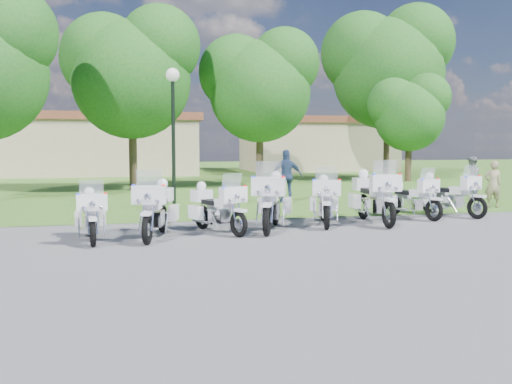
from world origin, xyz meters
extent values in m
plane|color=slate|center=(0.00, 0.00, 0.00)|extent=(100.00, 100.00, 0.00)
cube|color=#3E6A21|center=(0.00, 27.00, 0.00)|extent=(100.00, 48.00, 0.01)
torus|color=black|center=(-4.29, -0.38, 0.29)|extent=(0.17, 0.60, 0.59)
torus|color=black|center=(-4.43, 1.11, 0.29)|extent=(0.17, 0.60, 0.59)
cube|color=white|center=(-4.28, -0.40, 0.60)|extent=(0.20, 0.40, 0.06)
cube|color=white|center=(-4.31, -0.18, 0.93)|extent=(0.65, 0.27, 0.35)
cube|color=silver|center=(-4.31, -0.13, 1.23)|extent=(0.50, 0.15, 0.33)
sphere|color=red|center=(-4.02, -0.20, 1.09)|extent=(0.08, 0.08, 0.08)
sphere|color=#1426E5|center=(-4.58, -0.26, 1.09)|extent=(0.08, 0.08, 0.08)
cube|color=silver|center=(-4.36, 0.38, 0.40)|extent=(0.35, 0.52, 0.30)
cube|color=white|center=(-4.34, 0.17, 0.71)|extent=(0.33, 0.48, 0.19)
cube|color=black|center=(-4.39, 0.64, 0.69)|extent=(0.35, 0.57, 0.11)
cube|color=white|center=(-4.16, 1.00, 0.44)|extent=(0.20, 0.47, 0.32)
cube|color=white|center=(-4.68, 0.95, 0.44)|extent=(0.20, 0.47, 0.32)
cube|color=white|center=(-4.44, 1.14, 0.81)|extent=(0.46, 0.39, 0.28)
sphere|color=white|center=(-4.44, 1.14, 1.04)|extent=(0.23, 0.23, 0.23)
torus|color=black|center=(-3.17, -0.37, 0.33)|extent=(0.29, 0.68, 0.67)
torus|color=black|center=(-2.74, 1.28, 0.33)|extent=(0.29, 0.68, 0.67)
cube|color=white|center=(-3.17, -0.39, 0.68)|extent=(0.29, 0.47, 0.07)
cube|color=white|center=(-3.11, -0.15, 1.06)|extent=(0.76, 0.41, 0.40)
cube|color=silver|center=(-3.10, -0.09, 1.41)|extent=(0.58, 0.26, 0.38)
sphere|color=red|center=(-2.81, -0.29, 1.25)|extent=(0.09, 0.09, 0.09)
sphere|color=#1426E5|center=(-3.44, -0.13, 1.25)|extent=(0.09, 0.09, 0.09)
cube|color=silver|center=(-2.95, 0.47, 0.45)|extent=(0.47, 0.63, 0.34)
cube|color=white|center=(-3.01, 0.24, 0.80)|extent=(0.44, 0.59, 0.22)
cube|color=black|center=(-2.88, 0.77, 0.78)|extent=(0.49, 0.69, 0.12)
cube|color=white|center=(-2.49, 1.06, 0.50)|extent=(0.31, 0.55, 0.36)
cube|color=white|center=(-3.07, 1.21, 0.50)|extent=(0.31, 0.55, 0.36)
cube|color=white|center=(-2.74, 1.31, 0.92)|extent=(0.57, 0.51, 0.32)
sphere|color=white|center=(-2.74, 1.31, 1.19)|extent=(0.26, 0.26, 0.26)
torus|color=black|center=(-1.07, 0.19, 0.31)|extent=(0.37, 0.61, 0.62)
torus|color=black|center=(-1.73, 1.61, 0.31)|extent=(0.37, 0.61, 0.62)
cube|color=white|center=(-1.06, 0.17, 0.63)|extent=(0.32, 0.44, 0.06)
cube|color=white|center=(-1.16, 0.38, 0.97)|extent=(0.70, 0.48, 0.37)
cube|color=silver|center=(-1.18, 0.43, 1.29)|extent=(0.52, 0.32, 0.35)
sphere|color=red|center=(-0.87, 0.45, 1.15)|extent=(0.08, 0.08, 0.08)
sphere|color=#1426E5|center=(-1.40, 0.20, 1.15)|extent=(0.08, 0.08, 0.08)
cube|color=silver|center=(-1.41, 0.91, 0.42)|extent=(0.50, 0.60, 0.31)
cube|color=white|center=(-1.31, 0.71, 0.74)|extent=(0.47, 0.56, 0.20)
cube|color=black|center=(-1.52, 1.17, 0.72)|extent=(0.53, 0.65, 0.11)
cube|color=white|center=(-1.42, 1.60, 0.46)|extent=(0.35, 0.51, 0.33)
cube|color=white|center=(-1.92, 1.37, 0.46)|extent=(0.35, 0.51, 0.33)
cube|color=white|center=(-1.74, 1.64, 0.85)|extent=(0.56, 0.52, 0.30)
sphere|color=white|center=(-1.74, 1.64, 1.09)|extent=(0.24, 0.24, 0.24)
torus|color=black|center=(-0.40, 0.14, 0.36)|extent=(0.40, 0.74, 0.73)
torus|color=black|center=(0.26, 1.88, 0.36)|extent=(0.40, 0.74, 0.73)
cube|color=white|center=(-0.41, 0.12, 0.74)|extent=(0.36, 0.52, 0.08)
cube|color=white|center=(-0.31, 0.38, 1.15)|extent=(0.83, 0.53, 0.44)
cube|color=silver|center=(-0.29, 0.44, 1.53)|extent=(0.62, 0.34, 0.41)
sphere|color=red|center=(-0.01, 0.19, 1.36)|extent=(0.10, 0.10, 0.10)
sphere|color=#1426E5|center=(-0.66, 0.44, 1.36)|extent=(0.10, 0.10, 0.10)
cube|color=silver|center=(-0.06, 1.03, 0.49)|extent=(0.57, 0.71, 0.37)
cube|color=white|center=(-0.16, 0.79, 0.88)|extent=(0.53, 0.66, 0.24)
cube|color=black|center=(0.05, 1.34, 0.85)|extent=(0.59, 0.77, 0.13)
cube|color=white|center=(0.51, 1.61, 0.55)|extent=(0.39, 0.60, 0.39)
cube|color=white|center=(-0.10, 1.85, 0.55)|extent=(0.39, 0.60, 0.39)
cube|color=white|center=(0.27, 1.91, 1.01)|extent=(0.65, 0.60, 0.35)
sphere|color=white|center=(0.27, 1.91, 1.29)|extent=(0.28, 0.28, 0.28)
torus|color=black|center=(1.29, 0.77, 0.33)|extent=(0.31, 0.67, 0.66)
torus|color=black|center=(1.77, 2.38, 0.33)|extent=(0.31, 0.67, 0.66)
cube|color=white|center=(1.28, 0.75, 0.67)|extent=(0.30, 0.47, 0.07)
cube|color=white|center=(1.36, 0.98, 1.04)|extent=(0.75, 0.43, 0.40)
cube|color=silver|center=(1.37, 1.04, 1.39)|extent=(0.57, 0.27, 0.37)
sphere|color=red|center=(1.64, 0.84, 1.23)|extent=(0.09, 0.09, 0.09)
sphere|color=#1426E5|center=(1.03, 1.02, 1.23)|extent=(0.09, 0.09, 0.09)
cube|color=silver|center=(1.54, 1.59, 0.45)|extent=(0.48, 0.63, 0.34)
cube|color=white|center=(1.47, 1.36, 0.79)|extent=(0.45, 0.58, 0.22)
cube|color=black|center=(1.62, 1.88, 0.77)|extent=(0.50, 0.69, 0.12)
cube|color=white|center=(2.01, 2.15, 0.50)|extent=(0.32, 0.54, 0.36)
cube|color=white|center=(1.44, 2.32, 0.50)|extent=(0.32, 0.54, 0.36)
cube|color=white|center=(1.78, 2.41, 0.91)|extent=(0.57, 0.52, 0.32)
sphere|color=white|center=(1.78, 2.41, 1.17)|extent=(0.26, 0.26, 0.26)
torus|color=black|center=(2.91, 0.64, 0.36)|extent=(0.18, 0.74, 0.73)
torus|color=black|center=(3.02, 2.49, 0.36)|extent=(0.18, 0.74, 0.73)
cube|color=white|center=(2.91, 0.62, 0.74)|extent=(0.22, 0.49, 0.08)
cube|color=white|center=(2.93, 0.89, 1.14)|extent=(0.80, 0.30, 0.44)
cube|color=silver|center=(2.93, 0.96, 1.53)|extent=(0.62, 0.17, 0.41)
sphere|color=red|center=(3.27, 0.81, 1.35)|extent=(0.10, 0.10, 0.10)
sphere|color=#1426E5|center=(2.58, 0.84, 1.35)|extent=(0.10, 0.10, 0.10)
cube|color=silver|center=(2.97, 1.59, 0.49)|extent=(0.40, 0.63, 0.37)
cube|color=white|center=(2.95, 1.33, 0.87)|extent=(0.38, 0.59, 0.24)
cube|color=black|center=(2.99, 1.91, 0.85)|extent=(0.41, 0.70, 0.13)
cube|color=white|center=(3.33, 2.31, 0.55)|extent=(0.23, 0.58, 0.39)
cube|color=white|center=(2.68, 2.35, 0.55)|extent=(0.23, 0.58, 0.39)
cube|color=white|center=(3.02, 2.52, 1.00)|extent=(0.55, 0.46, 0.35)
sphere|color=white|center=(3.02, 2.52, 1.29)|extent=(0.28, 0.28, 0.28)
torus|color=black|center=(4.73, 1.58, 0.31)|extent=(0.30, 0.63, 0.62)
torus|color=black|center=(4.25, 3.09, 0.31)|extent=(0.30, 0.63, 0.62)
cube|color=white|center=(4.73, 1.56, 0.63)|extent=(0.28, 0.44, 0.07)
cube|color=white|center=(4.66, 1.79, 0.98)|extent=(0.71, 0.41, 0.37)
cube|color=silver|center=(4.65, 1.84, 1.30)|extent=(0.53, 0.26, 0.35)
sphere|color=red|center=(4.96, 1.82, 1.15)|extent=(0.08, 0.08, 0.08)
sphere|color=#1426E5|center=(4.40, 1.64, 1.15)|extent=(0.08, 0.08, 0.08)
cube|color=silver|center=(4.48, 2.35, 0.42)|extent=(0.46, 0.59, 0.32)
cube|color=white|center=(4.55, 2.14, 0.74)|extent=(0.43, 0.55, 0.20)
cube|color=black|center=(4.40, 2.62, 0.73)|extent=(0.48, 0.65, 0.11)
cube|color=white|center=(4.56, 3.04, 0.47)|extent=(0.31, 0.51, 0.34)
cube|color=white|center=(4.03, 2.87, 0.47)|extent=(0.31, 0.51, 0.34)
cube|color=white|center=(4.24, 3.12, 0.86)|extent=(0.54, 0.49, 0.30)
sphere|color=white|center=(4.24, 3.12, 1.10)|extent=(0.24, 0.24, 0.24)
torus|color=black|center=(6.20, 1.76, 0.32)|extent=(0.36, 0.65, 0.65)
torus|color=black|center=(5.58, 3.30, 0.32)|extent=(0.36, 0.65, 0.65)
cube|color=white|center=(6.21, 1.75, 0.66)|extent=(0.32, 0.46, 0.07)
cube|color=white|center=(6.11, 1.97, 1.02)|extent=(0.74, 0.48, 0.39)
cube|color=silver|center=(6.09, 2.03, 1.36)|extent=(0.55, 0.31, 0.37)
sphere|color=red|center=(6.42, 2.03, 1.20)|extent=(0.09, 0.09, 0.09)
sphere|color=#1426E5|center=(5.85, 1.80, 1.20)|extent=(0.09, 0.09, 0.09)
cube|color=silver|center=(5.88, 2.55, 0.44)|extent=(0.51, 0.63, 0.33)
cube|color=white|center=(5.97, 2.33, 0.78)|extent=(0.48, 0.58, 0.21)
cube|color=black|center=(5.77, 2.82, 0.76)|extent=(0.53, 0.68, 0.12)
cube|color=white|center=(5.91, 3.27, 0.49)|extent=(0.35, 0.53, 0.35)
cube|color=white|center=(5.37, 3.05, 0.49)|extent=(0.35, 0.53, 0.35)
cube|color=white|center=(5.57, 3.32, 0.89)|extent=(0.58, 0.53, 0.31)
sphere|color=white|center=(5.57, 3.32, 1.15)|extent=(0.25, 0.25, 0.25)
cylinder|color=black|center=(-2.08, 6.00, 2.09)|extent=(0.12, 0.12, 4.19)
sphere|color=white|center=(-2.08, 6.00, 4.34)|extent=(0.44, 0.44, 0.44)
sphere|color=#19591B|center=(-7.60, 9.65, 6.11)|extent=(3.45, 3.45, 3.45)
cylinder|color=#38281C|center=(-3.28, 13.98, 1.83)|extent=(0.36, 0.36, 3.67)
sphere|color=#19591B|center=(-3.28, 13.98, 5.00)|extent=(5.33, 5.33, 5.33)
sphere|color=#19591B|center=(-4.45, 14.39, 6.00)|extent=(4.00, 4.00, 4.00)
sphere|color=#19591B|center=(-2.03, 13.64, 6.50)|extent=(3.67, 3.67, 3.67)
cylinder|color=#38281C|center=(2.85, 14.79, 1.71)|extent=(0.36, 0.36, 3.41)
sphere|color=#19591B|center=(2.85, 14.79, 4.65)|extent=(4.96, 4.96, 4.96)
sphere|color=#19591B|center=(1.76, 15.18, 5.58)|extent=(3.72, 3.72, 3.72)
sphere|color=#19591B|center=(4.01, 14.48, 6.05)|extent=(3.41, 3.41, 3.41)
cylinder|color=#38281C|center=(11.79, 16.54, 1.32)|extent=(0.36, 0.36, 2.64)
sphere|color=#19591B|center=(11.79, 16.54, 3.60)|extent=(3.84, 3.84, 3.84)
sphere|color=#19591B|center=(10.95, 16.84, 4.32)|extent=(2.88, 2.88, 2.88)
sphere|color=#19591B|center=(12.69, 16.30, 4.68)|extent=(2.64, 2.64, 2.64)
cylinder|color=#38281C|center=(12.20, 20.19, 2.33)|extent=(0.36, 0.36, 4.67)
sphere|color=#19591B|center=(12.20, 20.19, 6.37)|extent=(6.79, 6.79, 6.79)
sphere|color=#19591B|center=(10.71, 20.72, 7.64)|extent=(5.09, 5.09, 5.09)
sphere|color=#19591B|center=(13.79, 19.76, 8.28)|extent=(4.67, 4.67, 4.67)
cube|color=tan|center=(-6.00, 28.00, 1.80)|extent=(14.00, 8.00, 3.60)
cube|color=brown|center=(-6.00, 28.00, 3.85)|extent=(14.56, 8.32, 0.50)
cube|color=tan|center=(11.00, 30.00, 1.80)|extent=(11.00, 7.00, 3.60)
cube|color=brown|center=(11.00, 30.00, 3.85)|extent=(11.44, 7.28, 0.50)
imported|color=tan|center=(8.34, 4.09, 0.78)|extent=(0.65, 0.52, 1.56)
imported|color=gray|center=(9.29, 6.75, 0.82)|extent=(0.99, 1.01, 1.64)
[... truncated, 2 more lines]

